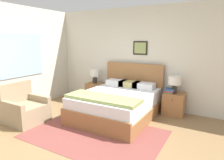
{
  "coord_description": "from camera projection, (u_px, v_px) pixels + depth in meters",
  "views": [
    {
      "loc": [
        1.89,
        -2.28,
        1.76
      ],
      "look_at": [
        -0.23,
        1.44,
        0.9
      ],
      "focal_mm": 32.0,
      "sensor_mm": 36.0,
      "label": 1
    }
  ],
  "objects": [
    {
      "name": "table_lamp_by_door",
      "position": [
        175.0,
        82.0,
        4.61
      ],
      "size": [
        0.29,
        0.29,
        0.4
      ],
      "color": "#2D2823",
      "rests_on": "nightstand_by_door"
    },
    {
      "name": "nightstand_near_window",
      "position": [
        96.0,
        92.0,
        5.81
      ],
      "size": [
        0.48,
        0.43,
        0.54
      ],
      "color": "#936038",
      "rests_on": "ground_plane"
    },
    {
      "name": "armchair",
      "position": [
        25.0,
        109.0,
        4.35
      ],
      "size": [
        0.77,
        0.76,
        0.85
      ],
      "rotation": [
        0.0,
        0.0,
        -1.59
      ],
      "color": "#998466",
      "rests_on": "ground_plane"
    },
    {
      "name": "wall_left",
      "position": [
        32.0,
        57.0,
        5.32
      ],
      "size": [
        0.08,
        5.02,
        2.6
      ],
      "color": "beige",
      "rests_on": "ground_plane"
    },
    {
      "name": "book_novel_upper",
      "position": [
        170.0,
        89.0,
        4.67
      ],
      "size": [
        0.24,
        0.29,
        0.04
      ],
      "rotation": [
        0.0,
        0.0,
        0.18
      ],
      "color": "#335693",
      "rests_on": "book_hardcover_middle"
    },
    {
      "name": "area_rug_main",
      "position": [
        95.0,
        134.0,
        3.8
      ],
      "size": [
        2.5,
        1.7,
        0.01
      ],
      "color": "brown",
      "rests_on": "ground_plane"
    },
    {
      "name": "ground_plane",
      "position": [
        80.0,
        151.0,
        3.21
      ],
      "size": [
        16.0,
        16.0,
        0.0
      ],
      "primitive_type": "plane",
      "color": "olive"
    },
    {
      "name": "book_hardcover_middle",
      "position": [
        170.0,
        91.0,
        4.68
      ],
      "size": [
        0.2,
        0.28,
        0.03
      ],
      "rotation": [
        0.0,
        0.0,
        0.07
      ],
      "color": "#B7332D",
      "rests_on": "book_thick_bottom"
    },
    {
      "name": "wall_back",
      "position": [
        143.0,
        58.0,
        5.21
      ],
      "size": [
        7.55,
        0.09,
        2.6
      ],
      "color": "beige",
      "rests_on": "ground_plane"
    },
    {
      "name": "nightstand_by_door",
      "position": [
        174.0,
        104.0,
        4.72
      ],
      "size": [
        0.48,
        0.43,
        0.54
      ],
      "color": "#936038",
      "rests_on": "ground_plane"
    },
    {
      "name": "book_thick_bottom",
      "position": [
        170.0,
        92.0,
        4.68
      ],
      "size": [
        0.19,
        0.26,
        0.03
      ],
      "rotation": [
        0.0,
        0.0,
        -0.01
      ],
      "color": "#4C7551",
      "rests_on": "nightstand_by_door"
    },
    {
      "name": "bed",
      "position": [
        117.0,
        103.0,
        4.62
      ],
      "size": [
        1.6,
        1.96,
        1.16
      ],
      "color": "#936038",
      "rests_on": "ground_plane"
    },
    {
      "name": "table_lamp_near_window",
      "position": [
        95.0,
        74.0,
        5.7
      ],
      "size": [
        0.29,
        0.29,
        0.4
      ],
      "color": "#2D2823",
      "rests_on": "nightstand_near_window"
    }
  ]
}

